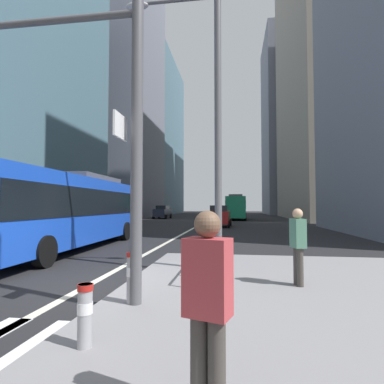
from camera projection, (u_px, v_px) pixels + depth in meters
ground_plane at (196, 227)px, 27.30m from camera, size 160.00×160.00×0.00m
median_island at (342, 303)px, 5.76m from camera, size 9.00×10.00×0.15m
lane_centre_line at (206, 221)px, 37.19m from camera, size 0.20×80.00×0.01m
office_tower_left_near at (4, 59)px, 26.04m from camera, size 10.58×18.88×29.02m
office_tower_left_mid at (115, 85)px, 50.21m from camera, size 12.64×18.05×43.60m
office_tower_left_far at (152, 139)px, 72.52m from camera, size 11.38×23.40×35.87m
office_tower_right_mid at (325, 77)px, 45.44m from camera, size 10.96×25.37×42.21m
office_tower_right_far at (295, 125)px, 68.75m from camera, size 13.31×17.42×40.22m
city_bus_blue_oncoming at (71, 208)px, 13.38m from camera, size 2.93×11.85×3.40m
sedan_white_oncoming at (8, 225)px, 14.49m from camera, size 2.16×4.36×1.94m
city_bus_red_receding at (236, 206)px, 42.62m from camera, size 2.82×11.11×3.40m
car_oncoming_mid at (162, 212)px, 45.04m from camera, size 2.15×4.35×1.94m
car_receding_near at (220, 216)px, 27.70m from camera, size 2.14×4.13×1.94m
traffic_signal_gantry at (45, 94)px, 5.90m from camera, size 5.63×0.65×6.00m
street_lamp_post at (218, 88)px, 8.64m from camera, size 5.50×0.32×8.00m
bollard_left at (85, 312)px, 3.81m from camera, size 0.20×0.20×0.78m
bollard_right at (132, 275)px, 5.54m from camera, size 0.20×0.20×0.92m
pedestrian_railing at (208, 247)px, 7.93m from camera, size 0.06×3.09×0.98m
pedestrian_waiting at (298, 243)px, 6.78m from camera, size 0.32×0.42×1.71m
pedestrian_walking at (208, 302)px, 2.55m from camera, size 0.44×0.35×1.73m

